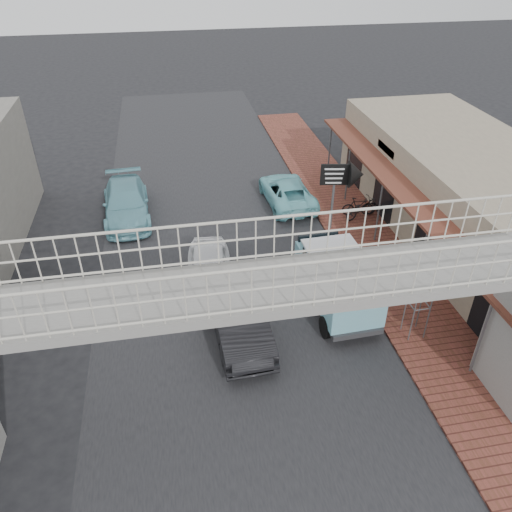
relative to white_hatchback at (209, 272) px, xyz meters
name	(u,v)px	position (x,y,z in m)	size (l,w,h in m)	color
ground	(240,336)	(0.70, -2.96, -0.73)	(120.00, 120.00, 0.00)	black
road_strip	(240,336)	(0.70, -2.96, -0.73)	(10.00, 60.00, 0.01)	black
sidewalk	(383,266)	(7.20, 0.04, -0.68)	(3.00, 40.00, 0.10)	brown
shophouse_row	(480,204)	(11.67, 1.04, 1.27)	(7.20, 18.00, 4.00)	gray
footbridge	(263,351)	(0.70, -6.96, 2.44)	(16.40, 2.40, 6.34)	gray
white_hatchback	(209,272)	(0.00, 0.00, 0.00)	(1.73, 4.31, 1.47)	white
dark_sedan	(238,314)	(0.70, -2.72, 0.06)	(1.68, 4.83, 1.59)	black
angkot_curb	(287,191)	(4.60, 6.37, -0.09)	(2.13, 4.61, 1.28)	#7ED3DA
angkot_far	(126,203)	(-3.30, 6.40, 0.01)	(2.09, 5.15, 1.49)	#6BADBB
angkot_van	(338,277)	(4.44, -2.02, 0.63)	(2.17, 4.45, 2.14)	black
motorcycle_near	(362,208)	(7.70, 4.08, -0.14)	(0.65, 1.87, 0.98)	black
motorcycle_far	(358,206)	(7.63, 4.34, -0.17)	(0.43, 1.54, 0.92)	black
street_clock	(426,272)	(6.55, -4.00, 1.96)	(0.77, 0.62, 3.12)	#59595B
arrow_sign	(354,175)	(6.75, 3.23, 2.02)	(1.96, 1.28, 3.28)	#59595B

